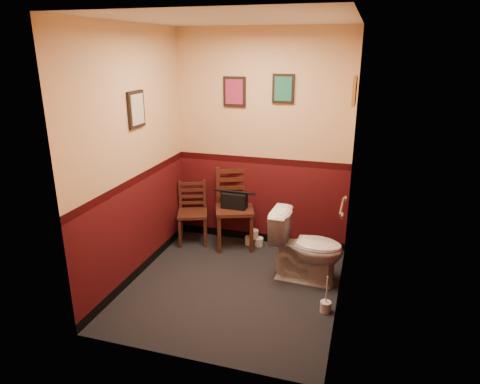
% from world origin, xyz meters
% --- Properties ---
extents(floor, '(2.20, 2.40, 0.00)m').
position_xyz_m(floor, '(0.00, 0.00, 0.00)').
color(floor, black).
rests_on(floor, ground).
extents(ceiling, '(2.20, 2.40, 0.00)m').
position_xyz_m(ceiling, '(0.00, 0.00, 2.70)').
color(ceiling, silver).
rests_on(ceiling, ground).
extents(wall_back, '(2.20, 0.00, 2.70)m').
position_xyz_m(wall_back, '(0.00, 1.20, 1.35)').
color(wall_back, '#460E10').
rests_on(wall_back, ground).
extents(wall_front, '(2.20, 0.00, 2.70)m').
position_xyz_m(wall_front, '(0.00, -1.20, 1.35)').
color(wall_front, '#460E10').
rests_on(wall_front, ground).
extents(wall_left, '(0.00, 2.40, 2.70)m').
position_xyz_m(wall_left, '(-1.10, 0.00, 1.35)').
color(wall_left, '#460E10').
rests_on(wall_left, ground).
extents(wall_right, '(0.00, 2.40, 2.70)m').
position_xyz_m(wall_right, '(1.10, 0.00, 1.35)').
color(wall_right, '#460E10').
rests_on(wall_right, ground).
extents(grab_bar, '(0.05, 0.56, 0.06)m').
position_xyz_m(grab_bar, '(1.07, 0.25, 0.95)').
color(grab_bar, silver).
rests_on(grab_bar, wall_right).
extents(framed_print_back_a, '(0.28, 0.04, 0.36)m').
position_xyz_m(framed_print_back_a, '(-0.35, 1.18, 1.95)').
color(framed_print_back_a, black).
rests_on(framed_print_back_a, wall_back).
extents(framed_print_back_b, '(0.26, 0.04, 0.34)m').
position_xyz_m(framed_print_back_b, '(0.25, 1.18, 2.00)').
color(framed_print_back_b, black).
rests_on(framed_print_back_b, wall_back).
extents(framed_print_left, '(0.04, 0.30, 0.38)m').
position_xyz_m(framed_print_left, '(-1.08, 0.10, 1.85)').
color(framed_print_left, black).
rests_on(framed_print_left, wall_left).
extents(framed_print_right, '(0.04, 0.34, 0.28)m').
position_xyz_m(framed_print_right, '(1.08, 0.60, 2.05)').
color(framed_print_right, olive).
rests_on(framed_print_right, wall_right).
extents(toilet, '(0.82, 0.48, 0.78)m').
position_xyz_m(toilet, '(0.72, 0.38, 0.39)').
color(toilet, white).
rests_on(toilet, floor).
extents(toilet_brush, '(0.11, 0.11, 0.39)m').
position_xyz_m(toilet_brush, '(1.01, -0.19, 0.06)').
color(toilet_brush, silver).
rests_on(toilet_brush, floor).
extents(chair_left, '(0.49, 0.49, 0.81)m').
position_xyz_m(chair_left, '(-0.86, 0.95, 0.40)').
color(chair_left, '#522518').
rests_on(chair_left, floor).
extents(chair_right, '(0.60, 0.60, 1.01)m').
position_xyz_m(chair_right, '(-0.31, 1.01, 0.50)').
color(chair_right, '#522518').
rests_on(chair_right, floor).
extents(handbag, '(0.32, 0.16, 0.23)m').
position_xyz_m(handbag, '(-0.29, 0.97, 0.63)').
color(handbag, black).
rests_on(handbag, chair_right).
extents(tp_stack, '(0.24, 0.13, 0.21)m').
position_xyz_m(tp_stack, '(-0.05, 1.05, 0.09)').
color(tp_stack, silver).
rests_on(tp_stack, floor).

